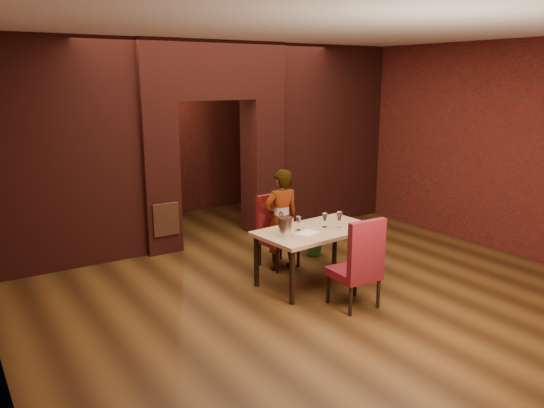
{
  "coord_description": "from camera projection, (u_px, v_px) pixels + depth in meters",
  "views": [
    {
      "loc": [
        -3.81,
        -5.66,
        2.65
      ],
      "look_at": [
        -0.14,
        0.0,
        1.03
      ],
      "focal_mm": 35.0,
      "sensor_mm": 36.0,
      "label": 1
    }
  ],
  "objects": [
    {
      "name": "wing_wall_right",
      "position": [
        327.0,
        136.0,
        9.75
      ],
      "size": [
        2.28,
        0.35,
        3.2
      ],
      "primitive_type": "cube",
      "color": "maroon",
      "rests_on": "ground"
    },
    {
      "name": "tasting_sheet",
      "position": [
        307.0,
        233.0,
        6.7
      ],
      "size": [
        0.34,
        0.29,
        0.0
      ],
      "primitive_type": "cube",
      "rotation": [
        0.0,
        0.0,
        0.34
      ],
      "color": "silver",
      "rests_on": "dining_table"
    },
    {
      "name": "lintel",
      "position": [
        210.0,
        70.0,
        8.24
      ],
      "size": [
        2.45,
        0.55,
        0.9
      ],
      "primitive_type": "cube",
      "color": "maroon",
      "rests_on": "ground"
    },
    {
      "name": "chair_far",
      "position": [
        279.0,
        232.0,
        7.52
      ],
      "size": [
        0.52,
        0.52,
        1.03
      ],
      "primitive_type": "cube",
      "rotation": [
        0.0,
        0.0,
        0.11
      ],
      "color": "maroon",
      "rests_on": "ground"
    },
    {
      "name": "wine_glass_b",
      "position": [
        325.0,
        220.0,
        6.93
      ],
      "size": [
        0.08,
        0.08,
        0.19
      ],
      "primitive_type": null,
      "color": "white",
      "rests_on": "dining_table"
    },
    {
      "name": "rear_door",
      "position": [
        148.0,
        164.0,
        10.01
      ],
      "size": [
        0.9,
        0.08,
        2.1
      ],
      "primitive_type": "cube",
      "color": "black",
      "rests_on": "ground"
    },
    {
      "name": "person_seated",
      "position": [
        281.0,
        220.0,
        7.37
      ],
      "size": [
        0.56,
        0.41,
        1.43
      ],
      "primitive_type": "imported",
      "rotation": [
        0.0,
        0.0,
        3.01
      ],
      "color": "white",
      "rests_on": "ground"
    },
    {
      "name": "floor",
      "position": [
        281.0,
        276.0,
        7.25
      ],
      "size": [
        8.0,
        8.0,
        0.0
      ],
      "primitive_type": "plane",
      "color": "#4C2D13",
      "rests_on": "ground"
    },
    {
      "name": "chair_near",
      "position": [
        354.0,
        262.0,
        6.19
      ],
      "size": [
        0.51,
        0.51,
        1.09
      ],
      "primitive_type": "cube",
      "rotation": [
        0.0,
        0.0,
        3.11
      ],
      "color": "maroon",
      "rests_on": "ground"
    },
    {
      "name": "wing_wall_left",
      "position": [
        57.0,
        156.0,
        7.26
      ],
      "size": [
        2.28,
        0.35,
        3.2
      ],
      "primitive_type": "cube",
      "color": "maroon",
      "rests_on": "ground"
    },
    {
      "name": "pillar_right",
      "position": [
        262.0,
        166.0,
        9.11
      ],
      "size": [
        0.55,
        0.55,
        2.3
      ],
      "primitive_type": "cube",
      "color": "maroon",
      "rests_on": "ground"
    },
    {
      "name": "wall_back",
      "position": [
        165.0,
        133.0,
        10.14
      ],
      "size": [
        7.0,
        0.04,
        3.2
      ],
      "primitive_type": "cube",
      "color": "maroon",
      "rests_on": "ground"
    },
    {
      "name": "ceiling",
      "position": [
        282.0,
        31.0,
        6.5
      ],
      "size": [
        7.0,
        8.0,
        0.04
      ],
      "primitive_type": "cube",
      "color": "silver",
      "rests_on": "ground"
    },
    {
      "name": "dining_table",
      "position": [
        316.0,
        256.0,
        6.96
      ],
      "size": [
        1.62,
        1.0,
        0.73
      ],
      "primitive_type": "cube",
      "rotation": [
        0.0,
        0.0,
        0.08
      ],
      "color": "tan",
      "rests_on": "ground"
    },
    {
      "name": "pillar_left",
      "position": [
        157.0,
        178.0,
        8.11
      ],
      "size": [
        0.55,
        0.55,
        2.3
      ],
      "primitive_type": "cube",
      "color": "maroon",
      "rests_on": "ground"
    },
    {
      "name": "potted_plant",
      "position": [
        315.0,
        240.0,
        8.06
      ],
      "size": [
        0.44,
        0.38,
        0.47
      ],
      "primitive_type": "imported",
      "rotation": [
        0.0,
        0.0,
        0.04
      ],
      "color": "#2A6727",
      "rests_on": "ground"
    },
    {
      "name": "rear_door_frame",
      "position": [
        148.0,
        164.0,
        9.97
      ],
      "size": [
        1.02,
        0.04,
        2.22
      ],
      "primitive_type": "cube",
      "color": "black",
      "rests_on": "ground"
    },
    {
      "name": "wine_glass_a",
      "position": [
        298.0,
        223.0,
        6.8
      ],
      "size": [
        0.07,
        0.07,
        0.18
      ],
      "primitive_type": null,
      "color": "silver",
      "rests_on": "dining_table"
    },
    {
      "name": "water_bottle",
      "position": [
        281.0,
        222.0,
        6.72
      ],
      "size": [
        0.06,
        0.06,
        0.26
      ],
      "primitive_type": "cylinder",
      "color": "silver",
      "rests_on": "dining_table"
    },
    {
      "name": "wine_glass_c",
      "position": [
        339.0,
        220.0,
        6.9
      ],
      "size": [
        0.09,
        0.09,
        0.21
      ],
      "primitive_type": null,
      "color": "white",
      "rests_on": "dining_table"
    },
    {
      "name": "wall_right",
      "position": [
        458.0,
        142.0,
        8.72
      ],
      "size": [
        0.04,
        8.0,
        3.2
      ],
      "primitive_type": "cube",
      "color": "maroon",
      "rests_on": "ground"
    },
    {
      "name": "vent_panel",
      "position": [
        166.0,
        220.0,
        8.01
      ],
      "size": [
        0.4,
        0.03,
        0.5
      ],
      "primitive_type": "cube",
      "color": "#AB5C31",
      "rests_on": "ground"
    },
    {
      "name": "wine_bucket",
      "position": [
        286.0,
        227.0,
        6.54
      ],
      "size": [
        0.19,
        0.19,
        0.24
      ],
      "primitive_type": "cylinder",
      "color": "silver",
      "rests_on": "dining_table"
    }
  ]
}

